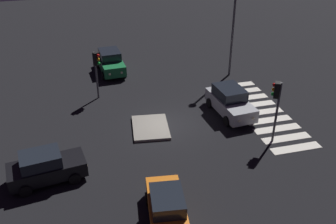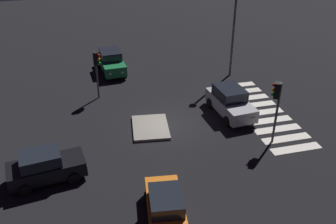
% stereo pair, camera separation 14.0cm
% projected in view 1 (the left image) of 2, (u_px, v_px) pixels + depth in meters
% --- Properties ---
extents(ground_plane, '(80.00, 80.00, 0.00)m').
position_uv_depth(ground_plane, '(168.00, 125.00, 25.37)').
color(ground_plane, black).
extents(traffic_island, '(3.35, 2.68, 0.18)m').
position_uv_depth(traffic_island, '(150.00, 127.00, 24.92)').
color(traffic_island, gray).
rests_on(traffic_island, ground).
extents(car_silver, '(4.56, 2.38, 1.93)m').
position_uv_depth(car_silver, '(230.00, 102.00, 26.26)').
color(car_silver, '#9EA0A5').
rests_on(car_silver, ground).
extents(car_orange, '(4.00, 2.18, 1.68)m').
position_uv_depth(car_orange, '(167.00, 207.00, 17.49)').
color(car_orange, orange).
rests_on(car_orange, ground).
extents(car_green, '(4.39, 2.24, 1.87)m').
position_uv_depth(car_green, '(111.00, 62.00, 32.73)').
color(car_green, '#196B38').
rests_on(car_green, ground).
extents(car_black, '(2.33, 4.20, 1.76)m').
position_uv_depth(car_black, '(46.00, 167.00, 19.98)').
color(car_black, black).
rests_on(car_black, ground).
extents(traffic_light_south, '(0.54, 0.53, 4.03)m').
position_uv_depth(traffic_light_south, '(276.00, 98.00, 22.20)').
color(traffic_light_south, '#47474C').
rests_on(traffic_light_south, ground).
extents(traffic_light_north, '(0.53, 0.54, 3.67)m').
position_uv_depth(traffic_light_north, '(97.00, 64.00, 27.41)').
color(traffic_light_north, '#47474C').
rests_on(traffic_light_north, ground).
extents(street_lamp, '(0.56, 0.56, 8.85)m').
position_uv_depth(street_lamp, '(235.00, 6.00, 29.69)').
color(street_lamp, '#47474C').
rests_on(street_lamp, ground).
extents(crosswalk_near, '(9.90, 3.20, 0.02)m').
position_uv_depth(crosswalk_near, '(261.00, 112.00, 26.88)').
color(crosswalk_near, silver).
rests_on(crosswalk_near, ground).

